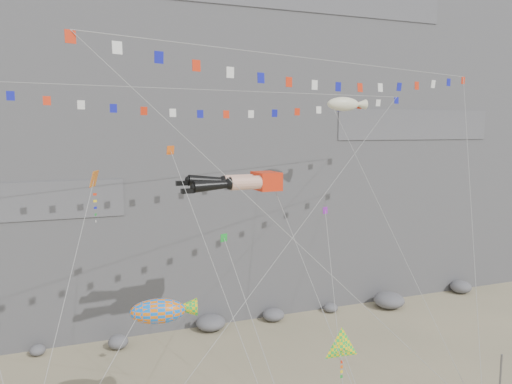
% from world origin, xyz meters
% --- Properties ---
extents(cliff, '(80.00, 28.00, 50.00)m').
position_xyz_m(cliff, '(0.00, 32.00, 25.00)').
color(cliff, slate).
rests_on(cliff, ground).
extents(talus_boulders, '(60.00, 3.00, 1.20)m').
position_xyz_m(talus_boulders, '(0.00, 17.00, 0.60)').
color(talus_boulders, slate).
rests_on(talus_boulders, ground).
extents(legs_kite, '(6.98, 15.34, 20.06)m').
position_xyz_m(legs_kite, '(-0.93, 6.29, 14.14)').
color(legs_kite, red).
rests_on(legs_kite, ground).
extents(flag_banner_upper, '(33.28, 16.22, 27.29)m').
position_xyz_m(flag_banner_upper, '(-1.47, 10.46, 20.22)').
color(flag_banner_upper, red).
rests_on(flag_banner_upper, ground).
extents(flag_banner_lower, '(28.54, 9.42, 24.05)m').
position_xyz_m(flag_banner_lower, '(3.32, 2.86, 21.50)').
color(flag_banner_lower, red).
rests_on(flag_banner_lower, ground).
extents(harlequin_kite, '(5.56, 8.33, 17.19)m').
position_xyz_m(harlequin_kite, '(-9.98, 4.02, 14.82)').
color(harlequin_kite, red).
rests_on(harlequin_kite, ground).
extents(fish_windsock, '(10.56, 8.99, 13.81)m').
position_xyz_m(fish_windsock, '(-6.99, 2.74, 7.60)').
color(fish_windsock, orange).
rests_on(fish_windsock, ground).
extents(delta_kite, '(2.24, 6.30, 8.30)m').
position_xyz_m(delta_kite, '(2.14, -1.47, 5.80)').
color(delta_kite, yellow).
rests_on(delta_kite, ground).
extents(blimp_windsock, '(4.31, 13.66, 23.50)m').
position_xyz_m(blimp_windsock, '(9.45, 11.19, 19.46)').
color(blimp_windsock, beige).
rests_on(blimp_windsock, ground).
extents(small_kite_a, '(3.95, 13.77, 21.07)m').
position_xyz_m(small_kite_a, '(-5.17, 6.92, 15.95)').
color(small_kite_a, '#EB5A13').
rests_on(small_kite_a, ground).
extents(small_kite_b, '(4.04, 10.10, 15.80)m').
position_xyz_m(small_kite_b, '(4.58, 4.99, 11.88)').
color(small_kite_b, purple).
rests_on(small_kite_b, ground).
extents(small_kite_c, '(2.10, 10.14, 14.90)m').
position_xyz_m(small_kite_c, '(-3.06, 2.79, 11.09)').
color(small_kite_c, '#17962B').
rests_on(small_kite_c, ground).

